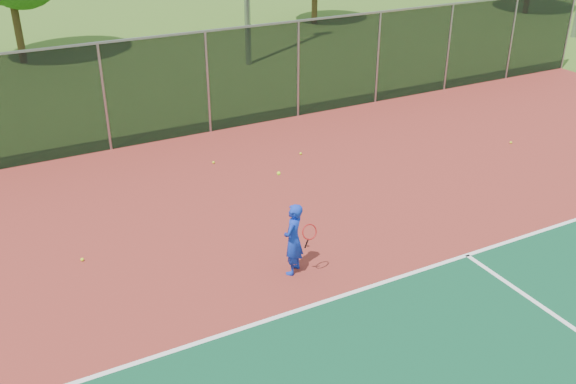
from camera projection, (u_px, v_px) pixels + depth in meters
name	position (u px, v px, depth m)	size (l,w,h in m)	color
ground	(501.00, 382.00, 9.83)	(120.00, 120.00, 0.00)	#375C1A
court_apron	(419.00, 311.00, 11.41)	(30.00, 20.00, 0.02)	maroon
fence_back	(208.00, 82.00, 18.63)	(30.00, 0.06, 3.03)	black
tennis_player	(293.00, 239.00, 12.18)	(0.64, 0.72, 2.16)	#1431BE
practice_ball_0	(511.00, 143.00, 18.42)	(0.07, 0.07, 0.07)	#D8EF1B
practice_ball_2	(213.00, 162.00, 17.15)	(0.07, 0.07, 0.07)	#D8EF1B
practice_ball_3	(301.00, 154.00, 17.69)	(0.07, 0.07, 0.07)	#D8EF1B
practice_ball_4	(82.00, 260.00, 12.84)	(0.07, 0.07, 0.07)	#D8EF1B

